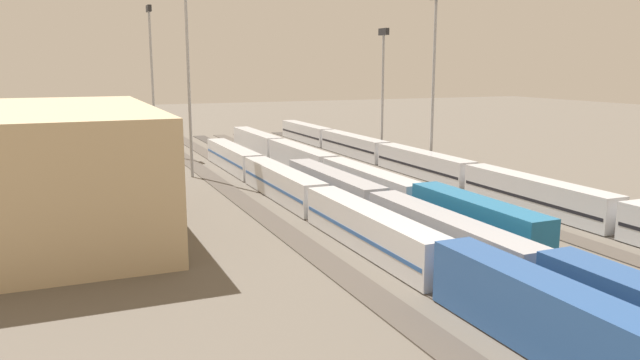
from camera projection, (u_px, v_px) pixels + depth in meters
name	position (u px, v px, depth m)	size (l,w,h in m)	color
ground_plane	(337.00, 186.00, 86.32)	(400.00, 400.00, 0.00)	#60594F
track_bed_0	(428.00, 178.00, 92.06)	(140.00, 2.80, 0.12)	#3D3833
track_bed_1	(399.00, 181.00, 90.14)	(140.00, 2.80, 0.12)	#4C443D
track_bed_2	(369.00, 183.00, 88.23)	(140.00, 2.80, 0.12)	#3D3833
track_bed_3	(337.00, 186.00, 86.31)	(140.00, 2.80, 0.12)	#4C443D
track_bed_4	(304.00, 189.00, 84.40)	(140.00, 2.80, 0.12)	#3D3833
track_bed_5	(270.00, 191.00, 82.48)	(140.00, 2.80, 0.12)	#4C443D
track_bed_6	(234.00, 194.00, 80.57)	(140.00, 2.80, 0.12)	#4C443D
train_on_track_5	(311.00, 198.00, 68.71)	(90.60, 3.06, 4.40)	#285193
train_on_track_4	(431.00, 230.00, 55.46)	(66.40, 3.06, 4.40)	#285193
train_on_track_3	(327.00, 168.00, 89.41)	(90.60, 3.00, 4.40)	#1E6B9E
train_on_track_0	(423.00, 164.00, 93.03)	(119.80, 3.06, 3.80)	silver
light_mast_0	(383.00, 75.00, 110.04)	(2.80, 0.70, 23.35)	#9EA0A5
light_mast_1	(187.00, 47.00, 89.93)	(2.80, 0.70, 31.25)	#9EA0A5
light_mast_2	(434.00, 59.00, 94.59)	(2.80, 0.70, 27.95)	#9EA0A5
light_mast_3	(151.00, 61.00, 115.06)	(2.80, 0.70, 27.85)	#9EA0A5
maintenance_shed	(54.00, 167.00, 63.82)	(39.67, 19.96, 12.65)	tan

